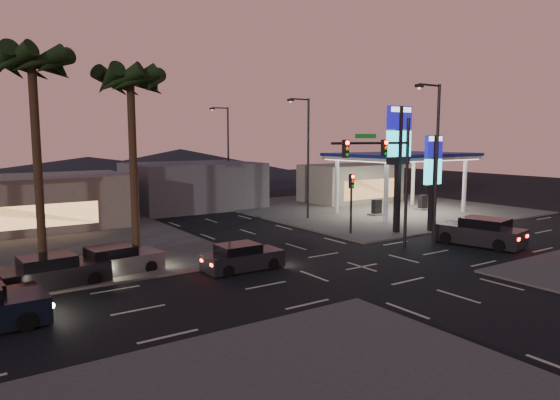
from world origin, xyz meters
TOP-DOWN VIEW (x-y plane):
  - ground at (0.00, 0.00)m, footprint 140.00×140.00m
  - corner_lot_ne at (16.00, 16.00)m, footprint 24.00×24.00m
  - gas_station at (16.00, 12.00)m, footprint 12.20×8.20m
  - convenience_store at (18.00, 21.00)m, footprint 10.00×6.00m
  - pylon_sign_tall at (8.50, 5.50)m, footprint 2.20×0.35m
  - pylon_sign_short at (11.00, 4.50)m, footprint 1.60×0.35m
  - traffic_signal_mast at (3.76, 1.99)m, footprint 6.10×0.39m
  - pedestal_signal at (5.50, 6.98)m, footprint 0.32×0.39m
  - streetlight_near at (6.79, 1.00)m, footprint 2.14×0.25m
  - streetlight_mid at (6.79, 14.00)m, footprint 2.14×0.25m
  - streetlight_far at (6.79, 28.00)m, footprint 2.14×0.25m
  - palm_a at (-9.00, 9.50)m, footprint 4.41×4.41m
  - palm_b at (-14.00, 9.50)m, footprint 4.41×4.41m
  - building_far_west at (-14.00, 22.00)m, footprint 16.00×8.00m
  - building_far_mid at (2.00, 26.00)m, footprint 12.00×9.00m
  - hill_right at (15.00, 60.00)m, footprint 50.00×50.00m
  - hill_center at (0.00, 60.00)m, footprint 60.00×60.00m
  - car_lane_a_front at (-5.56, 3.03)m, footprint 4.28×1.83m
  - car_lane_b_front at (-11.23, 5.79)m, footprint 4.61×2.30m
  - car_lane_b_mid at (-14.22, 5.09)m, footprint 4.83×2.32m
  - suv_station at (10.02, -0.21)m, footprint 3.27×5.65m

SIDE VIEW (x-z plane):
  - ground at x=0.00m, z-range 0.00..0.00m
  - corner_lot_ne at x=16.00m, z-range 0.00..0.12m
  - car_lane_a_front at x=-5.56m, z-range -0.05..1.34m
  - car_lane_b_front at x=-11.23m, z-range -0.05..1.40m
  - car_lane_b_mid at x=-14.22m, z-range -0.05..1.48m
  - suv_station at x=10.02m, z-range -0.06..1.71m
  - convenience_store at x=18.00m, z-range 0.00..4.00m
  - building_far_west at x=-14.00m, z-range 0.00..4.00m
  - hill_center at x=0.00m, z-range 0.00..4.00m
  - building_far_mid at x=2.00m, z-range 0.00..4.40m
  - hill_right at x=15.00m, z-range 0.00..5.00m
  - pedestal_signal at x=5.50m, z-range 0.77..5.07m
  - pylon_sign_short at x=11.00m, z-range 1.16..8.16m
  - gas_station at x=16.00m, z-range 2.34..7.82m
  - traffic_signal_mast at x=3.76m, z-range 1.23..9.23m
  - streetlight_near at x=6.79m, z-range 0.72..10.72m
  - streetlight_mid at x=6.79m, z-range 0.72..10.72m
  - streetlight_far at x=6.79m, z-range 0.72..10.72m
  - pylon_sign_tall at x=8.50m, z-range 1.89..10.89m
  - palm_a at x=-9.00m, z-range 4.00..14.86m
  - palm_b at x=-14.00m, z-range 4.24..15.70m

